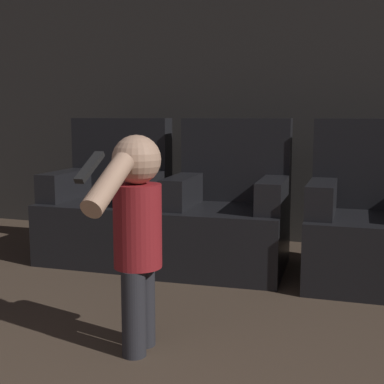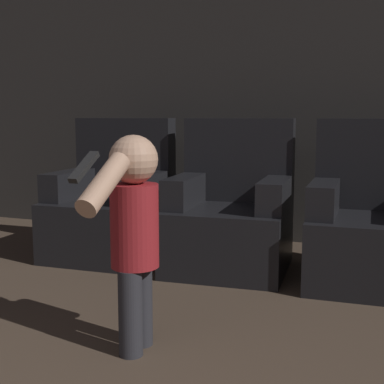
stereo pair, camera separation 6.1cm
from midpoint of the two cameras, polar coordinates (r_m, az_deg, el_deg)
name	(u,v)px [view 2 (the right image)]	position (r m, az deg, el deg)	size (l,w,h in m)	color
wall_back	(244,82)	(4.48, 5.99, 11.64)	(8.40, 0.05, 2.60)	#33302D
armchair_left	(112,209)	(3.96, -8.09, -1.78)	(0.80, 0.80, 1.01)	black
armchair_middle	(231,217)	(3.61, 4.67, -2.70)	(0.82, 0.82, 1.01)	black
armchair_right	(374,227)	(3.47, 19.36, -3.58)	(0.80, 0.80, 1.01)	black
person_toddler	(134,226)	(2.29, -5.49, -3.64)	(0.21, 0.64, 0.95)	#28282D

